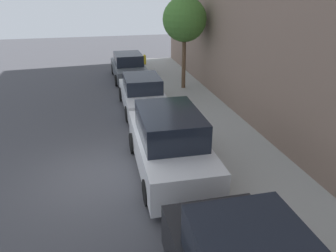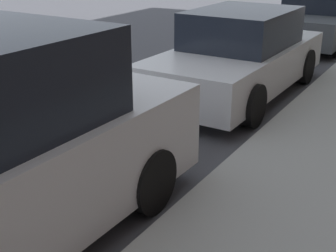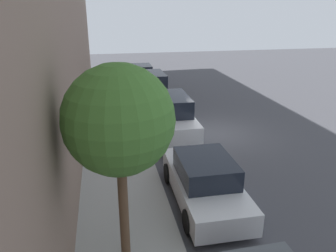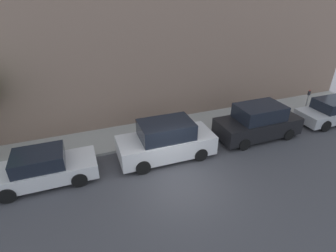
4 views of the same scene
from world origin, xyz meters
name	(u,v)px [view 1 (image 1 of 4)]	position (x,y,z in m)	size (l,w,h in m)	color
ground_plane	(95,177)	(0.00, 0.00, 0.00)	(60.00, 60.00, 0.00)	#424247
sidewalk	(243,157)	(4.85, 0.00, 0.07)	(2.70, 32.00, 0.15)	#9E9E99
parked_suv_third	(169,144)	(2.29, -0.17, 0.93)	(2.08, 4.83, 1.98)	silver
parked_sedan_fourth	(143,94)	(2.36, 5.56, 0.72)	(1.92, 4.52, 1.54)	silver
parked_sedan_fifth	(129,67)	(2.36, 11.07, 0.72)	(1.92, 4.53, 1.54)	#4C5156
street_tree	(185,20)	(4.98, 7.98, 3.71)	(2.24, 2.24, 4.70)	brown
fire_hydrant	(145,59)	(3.85, 14.17, 0.49)	(0.20, 0.20, 0.69)	gold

